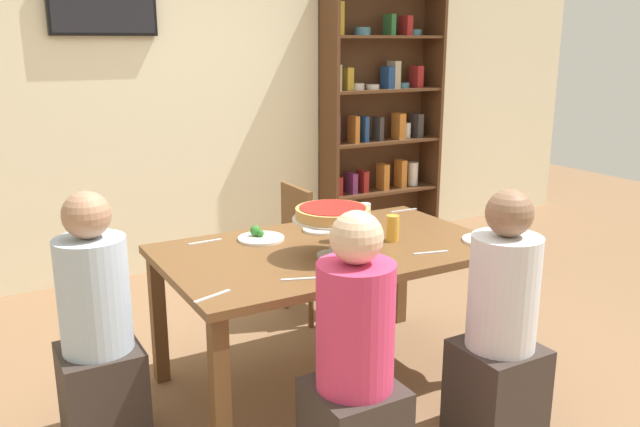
{
  "coord_description": "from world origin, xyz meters",
  "views": [
    {
      "loc": [
        -1.6,
        -2.72,
        1.74
      ],
      "look_at": [
        0.0,
        0.1,
        0.89
      ],
      "focal_mm": 36.94,
      "sensor_mm": 36.0,
      "label": 1
    }
  ],
  "objects_px": {
    "cutlery_fork_near": "(212,296)",
    "beer_glass_amber_short": "(345,225)",
    "beer_glass_amber_tall": "(393,228)",
    "bookshelf": "(379,115)",
    "chair_far_right": "(312,244)",
    "diner_near_right": "(500,337)",
    "diner_head_west": "(98,340)",
    "cutlery_spare_fork": "(205,242)",
    "dining_table": "(330,262)",
    "salad_plate_near_diner": "(260,237)",
    "diner_near_left": "(355,376)",
    "water_glass_clear_near": "(365,213)",
    "cutlery_fork_far": "(431,253)",
    "salad_plate_spare": "(486,239)",
    "cutlery_knife_near": "(301,279)",
    "salad_plate_far_diner": "(320,227)",
    "television": "(102,2)",
    "deep_dish_pizza_stand": "(333,215)",
    "cutlery_knife_far": "(404,210)"
  },
  "relations": [
    {
      "from": "diner_near_left",
      "to": "salad_plate_far_diner",
      "type": "distance_m",
      "value": 1.19
    },
    {
      "from": "diner_head_west",
      "to": "cutlery_spare_fork",
      "type": "distance_m",
      "value": 0.77
    },
    {
      "from": "dining_table",
      "to": "cutlery_fork_near",
      "type": "relative_size",
      "value": 9.23
    },
    {
      "from": "television",
      "to": "cutlery_fork_far",
      "type": "distance_m",
      "value": 2.9
    },
    {
      "from": "salad_plate_spare",
      "to": "diner_near_right",
      "type": "bearing_deg",
      "value": -126.16
    },
    {
      "from": "diner_near_left",
      "to": "cutlery_fork_far",
      "type": "xyz_separation_m",
      "value": [
        0.73,
        0.46,
        0.25
      ]
    },
    {
      "from": "diner_head_west",
      "to": "salad_plate_far_diner",
      "type": "xyz_separation_m",
      "value": [
        1.25,
        0.25,
        0.27
      ]
    },
    {
      "from": "diner_head_west",
      "to": "cutlery_fork_far",
      "type": "relative_size",
      "value": 6.39
    },
    {
      "from": "cutlery_fork_near",
      "to": "cutlery_fork_far",
      "type": "height_order",
      "value": "same"
    },
    {
      "from": "chair_far_right",
      "to": "deep_dish_pizza_stand",
      "type": "height_order",
      "value": "deep_dish_pizza_stand"
    },
    {
      "from": "diner_near_right",
      "to": "beer_glass_amber_short",
      "type": "height_order",
      "value": "diner_near_right"
    },
    {
      "from": "television",
      "to": "salad_plate_near_diner",
      "type": "bearing_deg",
      "value": -80.05
    },
    {
      "from": "deep_dish_pizza_stand",
      "to": "cutlery_fork_near",
      "type": "height_order",
      "value": "deep_dish_pizza_stand"
    },
    {
      "from": "salad_plate_far_diner",
      "to": "beer_glass_amber_tall",
      "type": "xyz_separation_m",
      "value": [
        0.23,
        -0.35,
        0.05
      ]
    },
    {
      "from": "chair_far_right",
      "to": "water_glass_clear_near",
      "type": "distance_m",
      "value": 0.6
    },
    {
      "from": "water_glass_clear_near",
      "to": "cutlery_fork_far",
      "type": "bearing_deg",
      "value": -92.35
    },
    {
      "from": "diner_near_right",
      "to": "cutlery_fork_near",
      "type": "distance_m",
      "value": 1.26
    },
    {
      "from": "salad_plate_near_diner",
      "to": "cutlery_knife_near",
      "type": "relative_size",
      "value": 1.34
    },
    {
      "from": "beer_glass_amber_tall",
      "to": "bookshelf",
      "type": "bearing_deg",
      "value": 57.25
    },
    {
      "from": "deep_dish_pizza_stand",
      "to": "cutlery_knife_near",
      "type": "distance_m",
      "value": 0.4
    },
    {
      "from": "bookshelf",
      "to": "salad_plate_spare",
      "type": "distance_m",
      "value": 2.54
    },
    {
      "from": "water_glass_clear_near",
      "to": "cutlery_spare_fork",
      "type": "relative_size",
      "value": 0.61
    },
    {
      "from": "diner_head_west",
      "to": "cutlery_fork_near",
      "type": "distance_m",
      "value": 0.59
    },
    {
      "from": "cutlery_spare_fork",
      "to": "dining_table",
      "type": "bearing_deg",
      "value": 141.83
    },
    {
      "from": "salad_plate_far_diner",
      "to": "water_glass_clear_near",
      "type": "height_order",
      "value": "water_glass_clear_near"
    },
    {
      "from": "beer_glass_amber_tall",
      "to": "chair_far_right",
      "type": "bearing_deg",
      "value": 89.57
    },
    {
      "from": "diner_head_west",
      "to": "beer_glass_amber_tall",
      "type": "relative_size",
      "value": 8.53
    },
    {
      "from": "dining_table",
      "to": "deep_dish_pizza_stand",
      "type": "relative_size",
      "value": 4.35
    },
    {
      "from": "bookshelf",
      "to": "cutlery_fork_near",
      "type": "relative_size",
      "value": 12.29
    },
    {
      "from": "cutlery_fork_near",
      "to": "beer_glass_amber_short",
      "type": "bearing_deg",
      "value": 6.01
    },
    {
      "from": "beer_glass_amber_tall",
      "to": "cutlery_fork_near",
      "type": "height_order",
      "value": "beer_glass_amber_tall"
    },
    {
      "from": "cutlery_knife_near",
      "to": "cutlery_spare_fork",
      "type": "relative_size",
      "value": 1.0
    },
    {
      "from": "diner_near_right",
      "to": "cutlery_fork_near",
      "type": "xyz_separation_m",
      "value": [
        -1.14,
        0.47,
        0.25
      ]
    },
    {
      "from": "salad_plate_near_diner",
      "to": "water_glass_clear_near",
      "type": "height_order",
      "value": "water_glass_clear_near"
    },
    {
      "from": "dining_table",
      "to": "cutlery_fork_far",
      "type": "xyz_separation_m",
      "value": [
        0.38,
        -0.33,
        0.09
      ]
    },
    {
      "from": "cutlery_knife_near",
      "to": "deep_dish_pizza_stand",
      "type": "bearing_deg",
      "value": 56.81
    },
    {
      "from": "diner_near_left",
      "to": "beer_glass_amber_short",
      "type": "relative_size",
      "value": 6.78
    },
    {
      "from": "diner_near_right",
      "to": "salad_plate_spare",
      "type": "distance_m",
      "value": 0.66
    },
    {
      "from": "cutlery_knife_near",
      "to": "cutlery_fork_far",
      "type": "height_order",
      "value": "same"
    },
    {
      "from": "dining_table",
      "to": "cutlery_spare_fork",
      "type": "xyz_separation_m",
      "value": [
        -0.52,
        0.38,
        0.09
      ]
    },
    {
      "from": "diner_near_right",
      "to": "cutlery_knife_far",
      "type": "xyz_separation_m",
      "value": [
        0.37,
        1.21,
        0.25
      ]
    },
    {
      "from": "diner_near_right",
      "to": "diner_head_west",
      "type": "height_order",
      "value": "same"
    },
    {
      "from": "water_glass_clear_near",
      "to": "salad_plate_far_diner",
      "type": "bearing_deg",
      "value": -176.08
    },
    {
      "from": "bookshelf",
      "to": "diner_near_right",
      "type": "distance_m",
      "value": 3.17
    },
    {
      "from": "salad_plate_near_diner",
      "to": "diner_near_left",
      "type": "bearing_deg",
      "value": -95.21
    },
    {
      "from": "beer_glass_amber_short",
      "to": "deep_dish_pizza_stand",
      "type": "bearing_deg",
      "value": -134.54
    },
    {
      "from": "salad_plate_near_diner",
      "to": "beer_glass_amber_tall",
      "type": "height_order",
      "value": "beer_glass_amber_tall"
    },
    {
      "from": "salad_plate_spare",
      "to": "cutlery_fork_near",
      "type": "relative_size",
      "value": 1.39
    },
    {
      "from": "deep_dish_pizza_stand",
      "to": "salad_plate_near_diner",
      "type": "relative_size",
      "value": 1.58
    },
    {
      "from": "dining_table",
      "to": "beer_glass_amber_short",
      "type": "distance_m",
      "value": 0.21
    }
  ]
}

